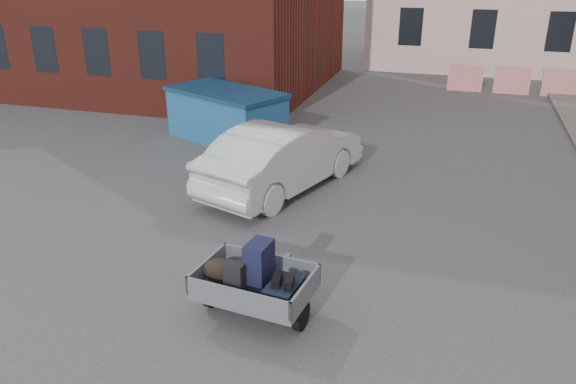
% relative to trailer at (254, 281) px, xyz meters
% --- Properties ---
extents(ground, '(120.00, 120.00, 0.00)m').
position_rel_trailer_xyz_m(ground, '(0.20, 1.34, -0.61)').
color(ground, '#38383A').
rests_on(ground, ground).
extents(barriers, '(4.70, 0.18, 1.00)m').
position_rel_trailer_xyz_m(barriers, '(4.40, 16.34, -0.11)').
color(barriers, red).
rests_on(barriers, ground).
extents(trailer, '(1.72, 1.88, 1.20)m').
position_rel_trailer_xyz_m(trailer, '(0.00, 0.00, 0.00)').
color(trailer, black).
rests_on(trailer, ground).
extents(dumpster, '(3.83, 3.03, 1.43)m').
position_rel_trailer_xyz_m(dumpster, '(-3.72, 7.86, 0.11)').
color(dumpster, '#1E568E').
rests_on(dumpster, ground).
extents(silver_car, '(2.94, 4.79, 1.49)m').
position_rel_trailer_xyz_m(silver_car, '(-1.08, 4.87, 0.14)').
color(silver_car, '#B5B7BD').
rests_on(silver_car, ground).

